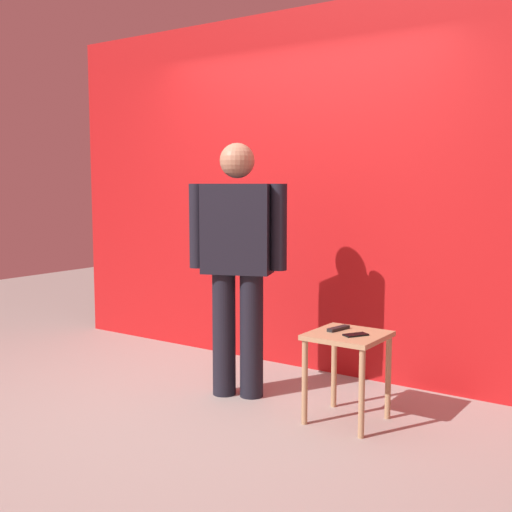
{
  "coord_description": "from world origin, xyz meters",
  "views": [
    {
      "loc": [
        2.65,
        -2.92,
        1.44
      ],
      "look_at": [
        0.24,
        0.55,
        0.97
      ],
      "focal_mm": 45.32,
      "sensor_mm": 36.0,
      "label": 1
    }
  ],
  "objects_px": {
    "side_table": "(347,350)",
    "tv_remote": "(338,328)",
    "standing_person": "(237,256)",
    "cell_phone": "(356,335)"
  },
  "relations": [
    {
      "from": "side_table",
      "to": "tv_remote",
      "type": "xyz_separation_m",
      "value": [
        -0.08,
        0.04,
        0.11
      ]
    },
    {
      "from": "standing_person",
      "to": "cell_phone",
      "type": "relative_size",
      "value": 11.86
    },
    {
      "from": "cell_phone",
      "to": "side_table",
      "type": "bearing_deg",
      "value": -173.95
    },
    {
      "from": "standing_person",
      "to": "tv_remote",
      "type": "bearing_deg",
      "value": 1.63
    },
    {
      "from": "standing_person",
      "to": "cell_phone",
      "type": "height_order",
      "value": "standing_person"
    },
    {
      "from": "cell_phone",
      "to": "tv_remote",
      "type": "relative_size",
      "value": 0.85
    },
    {
      "from": "side_table",
      "to": "standing_person",
      "type": "bearing_deg",
      "value": 178.77
    },
    {
      "from": "side_table",
      "to": "cell_phone",
      "type": "relative_size",
      "value": 3.81
    },
    {
      "from": "standing_person",
      "to": "side_table",
      "type": "bearing_deg",
      "value": -1.23
    },
    {
      "from": "standing_person",
      "to": "cell_phone",
      "type": "distance_m",
      "value": 0.99
    }
  ]
}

